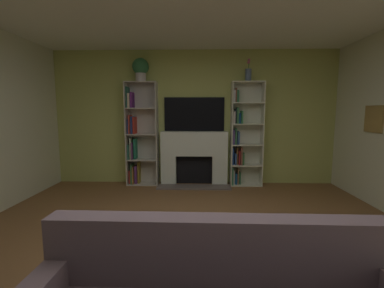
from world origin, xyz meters
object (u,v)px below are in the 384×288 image
at_px(potted_plant, 141,68).
at_px(coffee_table, 214,249).
at_px(fireplace, 194,156).
at_px(tv, 194,114).
at_px(bookshelf_right, 243,137).
at_px(vase_with_flowers, 248,74).
at_px(bookshelf_left, 139,137).

relative_size(potted_plant, coffee_table, 0.48).
xyz_separation_m(fireplace, tv, (0.00, 0.09, 0.83)).
xyz_separation_m(bookshelf_right, potted_plant, (-1.96, -0.05, 1.30)).
xyz_separation_m(tv, vase_with_flowers, (1.02, -0.12, 0.75)).
bearing_deg(vase_with_flowers, bookshelf_right, 146.90).
bearing_deg(tv, bookshelf_left, -175.88).
distance_m(bookshelf_left, bookshelf_right, 2.04).
bearing_deg(bookshelf_left, potted_plant, -29.20).
bearing_deg(tv, vase_with_flowers, -6.76).
xyz_separation_m(vase_with_flowers, coffee_table, (-0.80, -3.16, -1.76)).
relative_size(tv, coffee_table, 1.27).
relative_size(bookshelf_left, coffee_table, 2.17).
height_order(potted_plant, coffee_table, potted_plant).
bearing_deg(coffee_table, vase_with_flowers, 75.70).
height_order(vase_with_flowers, coffee_table, vase_with_flowers).
xyz_separation_m(tv, bookshelf_left, (-1.09, -0.08, -0.44)).
bearing_deg(potted_plant, coffee_table, -68.72).
bearing_deg(bookshelf_left, tv, 4.12).
distance_m(potted_plant, vase_with_flowers, 2.04).
relative_size(fireplace, vase_with_flowers, 3.35).
relative_size(vase_with_flowers, coffee_table, 0.45).
distance_m(tv, vase_with_flowers, 1.27).
distance_m(fireplace, tv, 0.83).
bearing_deg(bookshelf_left, vase_with_flowers, -1.14).
relative_size(fireplace, coffee_table, 1.52).
relative_size(potted_plant, vase_with_flowers, 1.05).
bearing_deg(tv, potted_plant, -173.27).
bearing_deg(tv, bookshelf_right, -4.52).
xyz_separation_m(tv, bookshelf_right, (0.95, -0.07, -0.43)).
bearing_deg(fireplace, potted_plant, -178.40).
bearing_deg(fireplace, bookshelf_left, 179.31).
relative_size(bookshelf_left, bookshelf_right, 1.00).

